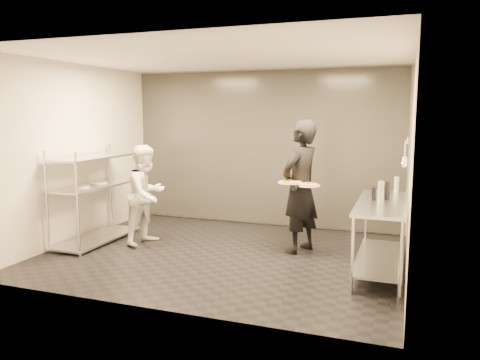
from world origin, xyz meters
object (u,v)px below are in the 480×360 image
(salad_plate, at_px, (303,158))
(pos_monitor, at_px, (373,193))
(pass_rack, at_px, (96,194))
(chef, at_px, (147,195))
(pizza_plate_near, at_px, (290,182))
(prep_counter, at_px, (381,224))
(bottle_clear, at_px, (396,185))
(waiter, at_px, (300,187))
(bottle_green, at_px, (381,192))
(pizza_plate_far, at_px, (309,185))
(bottle_dark, at_px, (387,191))

(salad_plate, height_order, pos_monitor, salad_plate)
(pass_rack, xyz_separation_m, chef, (0.82, 0.18, 0.00))
(chef, bearing_deg, pass_rack, 113.12)
(pass_rack, bearing_deg, pizza_plate_near, 6.88)
(chef, bearing_deg, pizza_plate_near, -74.38)
(pass_rack, distance_m, chef, 0.83)
(prep_counter, height_order, salad_plate, salad_plate)
(pos_monitor, bearing_deg, salad_plate, 139.92)
(chef, xyz_separation_m, pizza_plate_near, (2.24, 0.19, 0.29))
(pass_rack, height_order, pos_monitor, pass_rack)
(pass_rack, distance_m, pizza_plate_near, 3.09)
(pass_rack, relative_size, bottle_clear, 7.26)
(salad_plate, bearing_deg, waiter, -84.08)
(pass_rack, bearing_deg, pos_monitor, 2.15)
(pizza_plate_near, bearing_deg, waiter, 58.54)
(bottle_green, bearing_deg, waiter, 151.38)
(bottle_green, bearing_deg, chef, 175.63)
(pizza_plate_near, height_order, pos_monitor, pizza_plate_near)
(bottle_green, bearing_deg, bottle_clear, 79.63)
(pizza_plate_far, relative_size, bottle_clear, 1.45)
(prep_counter, xyz_separation_m, bottle_green, (-0.02, -0.09, 0.43))
(pass_rack, bearing_deg, prep_counter, 0.03)
(waiter, height_order, chef, waiter)
(salad_plate, relative_size, bottle_dark, 1.09)
(pizza_plate_far, bearing_deg, bottle_dark, -10.31)
(pass_rack, height_order, bottle_green, pass_rack)
(pizza_plate_near, distance_m, pos_monitor, 1.18)
(pizza_plate_near, bearing_deg, prep_counter, -15.99)
(prep_counter, xyz_separation_m, pos_monitor, (-0.12, 0.16, 0.38))
(pass_rack, height_order, bottle_dark, pass_rack)
(bottle_clear, bearing_deg, waiter, -168.76)
(chef, bearing_deg, bottle_dark, -79.40)
(pizza_plate_near, distance_m, bottle_clear, 1.49)
(pizza_plate_far, xyz_separation_m, bottle_dark, (1.06, -0.19, 0.01))
(prep_counter, bearing_deg, waiter, 155.32)
(waiter, relative_size, chef, 1.25)
(pizza_plate_near, xyz_separation_m, bottle_dark, (1.32, -0.20, -0.02))
(waiter, bearing_deg, bottle_clear, 124.24)
(pass_rack, bearing_deg, bottle_green, -1.18)
(pass_rack, bearing_deg, salad_plate, 15.48)
(salad_plate, bearing_deg, pizza_plate_far, -69.08)
(bottle_green, relative_size, bottle_clear, 1.24)
(bottle_dark, bearing_deg, pizza_plate_near, 171.39)
(chef, xyz_separation_m, salad_plate, (2.31, 0.69, 0.59))
(chef, height_order, pizza_plate_far, chef)
(waiter, relative_size, bottle_dark, 8.18)
(chef, xyz_separation_m, pizza_plate_far, (2.50, 0.18, 0.26))
(prep_counter, height_order, bottle_clear, bottle_clear)
(pizza_plate_near, bearing_deg, bottle_clear, 16.97)
(pizza_plate_near, distance_m, bottle_dark, 1.34)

